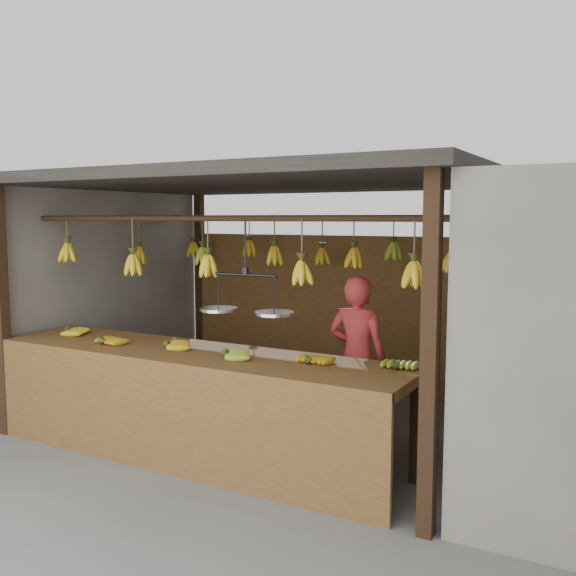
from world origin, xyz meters
The scene contains 8 objects.
ground centered at (0.00, 0.00, 0.00)m, with size 80.00×80.00×0.00m, color #5B5B57.
stall centered at (0.00, 0.33, 1.97)m, with size 4.30×3.30×2.40m.
neighbor_left centered at (-3.60, 0.00, 1.15)m, with size 3.00×3.00×2.30m, color slate.
counter centered at (-0.11, -1.24, 0.71)m, with size 3.79×0.86×0.96m.
hanging_bananas centered at (0.01, 0.00, 1.62)m, with size 3.65×2.24×0.39m.
balance_scale centered at (0.33, -1.00, 1.29)m, with size 0.82×0.33×0.76m.
vendor centered at (0.89, 0.00, 0.75)m, with size 0.54×0.36×1.49m, color #BF3333.
bag_bundles centered at (1.94, 1.35, 1.00)m, with size 0.08×0.26×1.20m.
Camera 1 is at (3.12, -5.30, 2.00)m, focal length 40.00 mm.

